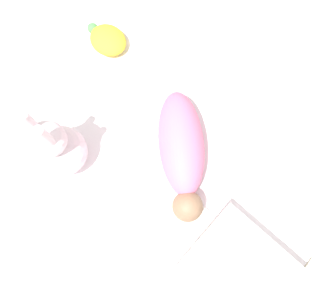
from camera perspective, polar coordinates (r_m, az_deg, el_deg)
The scene contains 7 objects.
ground_plane at distance 1.44m, azimuth -1.92°, elevation -2.37°, with size 12.00×12.00×0.00m, color #B2A893.
bed_mattress at distance 1.36m, azimuth -2.02°, elevation -1.48°, with size 1.38×0.81×0.15m.
burp_cloth at distance 1.22m, azimuth 0.99°, elevation -12.63°, with size 0.17×0.20×0.02m.
swaddled_baby at distance 1.20m, azimuth 2.39°, elevation -0.79°, with size 0.43×0.41×0.17m.
pillow at distance 1.22m, azimuth 13.63°, elevation -21.53°, with size 0.40×0.29×0.09m.
bunny_plush at distance 1.22m, azimuth -18.65°, elevation -0.77°, with size 0.19×0.19×0.37m.
turtle_plush at distance 1.49m, azimuth -10.52°, elevation 17.45°, with size 0.21×0.14×0.08m.
Camera 1 is at (-0.30, 0.26, 1.38)m, focal length 35.00 mm.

